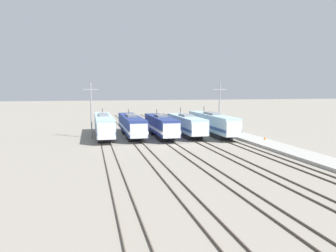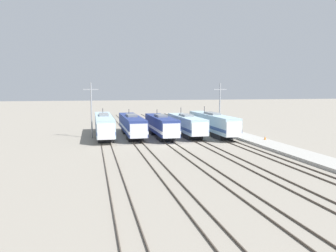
% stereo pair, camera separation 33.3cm
% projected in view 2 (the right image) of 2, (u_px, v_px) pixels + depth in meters
% --- Properties ---
extents(ground_plane, '(400.00, 400.00, 0.00)m').
position_uv_depth(ground_plane, '(172.00, 144.00, 50.43)').
color(ground_plane, gray).
extents(rail_pair_far_left, '(1.50, 120.00, 0.15)m').
position_uv_depth(rail_pair_far_left, '(107.00, 147.00, 48.20)').
color(rail_pair_far_left, '#4C4238').
rests_on(rail_pair_far_left, ground_plane).
extents(rail_pair_center_left, '(1.51, 120.00, 0.15)m').
position_uv_depth(rail_pair_center_left, '(140.00, 145.00, 49.31)').
color(rail_pair_center_left, '#4C4238').
rests_on(rail_pair_center_left, ground_plane).
extents(rail_pair_center, '(1.51, 120.00, 0.15)m').
position_uv_depth(rail_pair_center, '(172.00, 144.00, 50.42)').
color(rail_pair_center, '#4C4238').
rests_on(rail_pair_center, ground_plane).
extents(rail_pair_center_right, '(1.51, 120.00, 0.15)m').
position_uv_depth(rail_pair_center_right, '(202.00, 143.00, 51.52)').
color(rail_pair_center_right, '#4C4238').
rests_on(rail_pair_center_right, ground_plane).
extents(rail_pair_far_right, '(1.50, 120.00, 0.15)m').
position_uv_depth(rail_pair_far_right, '(231.00, 142.00, 52.63)').
color(rail_pair_far_right, '#4C4238').
rests_on(rail_pair_far_right, ground_plane).
extents(locomotive_far_left, '(2.91, 19.73, 4.87)m').
position_uv_depth(locomotive_far_left, '(104.00, 125.00, 57.91)').
color(locomotive_far_left, '#232326').
rests_on(locomotive_far_left, ground_plane).
extents(locomotive_center_left, '(3.02, 18.91, 4.66)m').
position_uv_depth(locomotive_center_left, '(132.00, 125.00, 58.77)').
color(locomotive_center_left, black).
rests_on(locomotive_center_left, ground_plane).
extents(locomotive_center, '(3.04, 16.16, 4.71)m').
position_uv_depth(locomotive_center, '(161.00, 126.00, 57.56)').
color(locomotive_center, black).
rests_on(locomotive_center, ground_plane).
extents(locomotive_center_right, '(3.13, 16.38, 4.98)m').
position_uv_depth(locomotive_center_right, '(187.00, 125.00, 59.61)').
color(locomotive_center_right, '#232326').
rests_on(locomotive_center_right, ground_plane).
extents(locomotive_far_right, '(2.86, 19.62, 5.09)m').
position_uv_depth(locomotive_far_right, '(213.00, 124.00, 60.34)').
color(locomotive_far_right, '#232326').
rests_on(locomotive_far_right, ground_plane).
extents(catenary_tower_left, '(2.61, 0.25, 9.59)m').
position_uv_depth(catenary_tower_left, '(91.00, 108.00, 56.56)').
color(catenary_tower_left, gray).
rests_on(catenary_tower_left, ground_plane).
extents(catenary_tower_right, '(2.61, 0.25, 9.59)m').
position_uv_depth(catenary_tower_right, '(220.00, 107.00, 61.88)').
color(catenary_tower_right, gray).
rests_on(catenary_tower_right, ground_plane).
extents(platform, '(4.00, 120.00, 0.39)m').
position_uv_depth(platform, '(255.00, 140.00, 53.57)').
color(platform, '#A8A59E').
rests_on(platform, ground_plane).
extents(traffic_cone, '(0.36, 0.36, 0.54)m').
position_uv_depth(traffic_cone, '(265.00, 138.00, 52.72)').
color(traffic_cone, orange).
rests_on(traffic_cone, platform).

